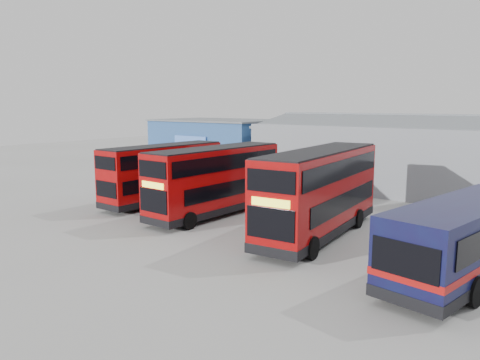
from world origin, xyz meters
TOP-DOWN VIEW (x-y plane):
  - ground_plane at (0.00, 0.00)m, footprint 120.00×120.00m
  - office_block at (-14.00, 17.99)m, footprint 12.30×8.32m
  - maintenance_shed at (8.00, 20.00)m, footprint 30.50×12.00m
  - double_decker_left at (-6.78, 3.77)m, footprint 2.45×9.35m
  - double_decker_centre at (-1.68, 3.19)m, footprint 2.64×9.78m
  - double_decker_right at (5.43, 2.96)m, footprint 3.52×10.59m
  - single_decker_blue at (12.86, 1.89)m, footprint 4.39×11.52m
  - panel_van at (-19.04, 12.03)m, footprint 3.99×5.49m

SIDE VIEW (x-z plane):
  - ground_plane at x=0.00m, z-range 0.00..0.00m
  - panel_van at x=-19.04m, z-range 0.13..2.38m
  - single_decker_blue at x=12.86m, z-range -0.01..3.05m
  - double_decker_left at x=-6.78m, z-range -0.01..3.93m
  - double_decker_centre at x=-1.68m, z-range -0.01..4.10m
  - double_decker_right at x=5.43m, z-range -0.01..4.39m
  - office_block at x=-14.00m, z-range 0.02..5.14m
  - maintenance_shed at x=8.00m, z-range -0.34..5.55m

